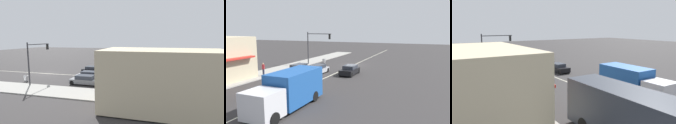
# 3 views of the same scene
# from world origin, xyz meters

# --- Properties ---
(ground_plane) EXTENTS (160.00, 160.00, 0.00)m
(ground_plane) POSITION_xyz_m (0.00, 18.00, 0.00)
(ground_plane) COLOR #333030
(sidewalk_right) EXTENTS (4.00, 73.00, 0.12)m
(sidewalk_right) POSITION_xyz_m (9.00, 18.50, 0.06)
(sidewalk_right) COLOR #9E9B93
(sidewalk_right) RESTS_ON ground
(lane_marking_center) EXTENTS (0.16, 60.00, 0.01)m
(lane_marking_center) POSITION_xyz_m (0.00, 0.00, 0.00)
(lane_marking_center) COLOR beige
(lane_marking_center) RESTS_ON ground
(traffic_signal_main) EXTENTS (4.59, 0.34, 5.60)m
(traffic_signal_main) POSITION_xyz_m (6.12, 2.83, 3.90)
(traffic_signal_main) COLOR #333338
(traffic_signal_main) RESTS_ON sidewalk_right
(pedestrian) EXTENTS (0.34, 0.34, 1.70)m
(pedestrian) POSITION_xyz_m (7.87, 13.68, 1.02)
(pedestrian) COLOR #282D42
(pedestrian) RESTS_ON sidewalk_right
(warning_aframe_sign) EXTENTS (0.45, 0.53, 0.84)m
(warning_aframe_sign) POSITION_xyz_m (5.61, 0.58, 0.43)
(warning_aframe_sign) COLOR silver
(warning_aframe_sign) RESTS_ON ground
(delivery_truck) EXTENTS (2.44, 7.50, 2.87)m
(delivery_truck) POSITION_xyz_m (-2.20, 21.90, 1.47)
(delivery_truck) COLOR silver
(delivery_truck) RESTS_ON ground
(suv_grey) EXTENTS (1.75, 4.43, 1.26)m
(suv_grey) POSITION_xyz_m (5.00, 9.82, 0.60)
(suv_grey) COLOR slate
(suv_grey) RESTS_ON ground
(suv_black) EXTENTS (1.78, 3.80, 1.30)m
(suv_black) POSITION_xyz_m (-2.20, 8.03, 0.62)
(suv_black) COLOR black
(suv_black) RESTS_ON ground
(sedan_silver) EXTENTS (1.79, 4.41, 1.27)m
(sedan_silver) POSITION_xyz_m (2.20, 9.36, 0.61)
(sedan_silver) COLOR #B7BABF
(sedan_silver) RESTS_ON ground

